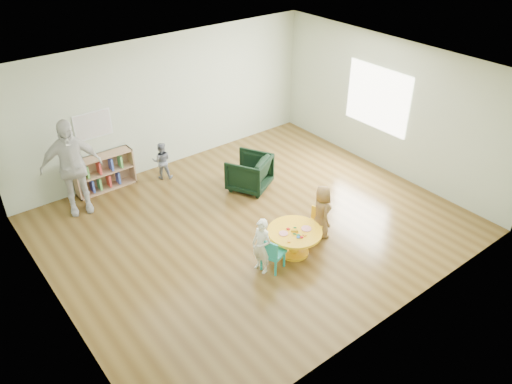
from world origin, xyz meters
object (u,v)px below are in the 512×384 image
at_px(activity_table, 294,238).
at_px(adult_caretaker, 72,167).
at_px(kid_chair_left, 271,253).
at_px(toddler, 162,161).
at_px(child_right, 322,212).
at_px(child_left, 262,246).
at_px(bookshelf, 103,172).
at_px(armchair, 249,173).
at_px(kid_chair_right, 316,222).

bearing_deg(activity_table, adult_caretaker, 124.21).
distance_m(kid_chair_left, toddler, 3.67).
distance_m(child_right, adult_caretaker, 4.57).
distance_m(child_right, toddler, 3.68).
xyz_separation_m(child_left, adult_caretaker, (-1.65, 3.47, 0.45)).
bearing_deg(child_left, kid_chair_left, 41.85).
bearing_deg(kid_chair_left, bookshelf, 176.22).
bearing_deg(armchair, activity_table, 43.70).
distance_m(child_left, toddler, 3.58).
height_order(activity_table, child_left, child_left).
xyz_separation_m(child_left, child_right, (1.40, 0.09, 0.01)).
height_order(activity_table, kid_chair_left, kid_chair_left).
xyz_separation_m(activity_table, toddler, (-0.51, 3.57, 0.09)).
xyz_separation_m(kid_chair_left, bookshelf, (-1.07, 4.02, 0.03)).
distance_m(kid_chair_right, child_left, 1.34).
xyz_separation_m(kid_chair_left, kid_chair_right, (1.19, 0.21, -0.04)).
bearing_deg(bookshelf, activity_table, -67.28).
distance_m(armchair, child_right, 2.04).
height_order(armchair, toddler, toddler).
distance_m(kid_chair_right, toddler, 3.63).
bearing_deg(kid_chair_left, child_right, 79.71).
height_order(toddler, adult_caretaker, adult_caretaker).
relative_size(bookshelf, child_left, 1.25).
distance_m(activity_table, child_left, 0.72).
xyz_separation_m(activity_table, kid_chair_left, (-0.58, -0.10, 0.02)).
xyz_separation_m(bookshelf, toddler, (1.13, -0.36, 0.04)).
bearing_deg(adult_caretaker, armchair, -10.43).
bearing_deg(adult_caretaker, kid_chair_right, -35.05).
height_order(kid_chair_right, bookshelf, bookshelf).
xyz_separation_m(activity_table, adult_caretaker, (-2.35, 3.46, 0.62)).
height_order(armchair, child_left, child_left).
relative_size(bookshelf, toddler, 1.49).
xyz_separation_m(bookshelf, child_right, (2.34, -3.84, 0.13)).
bearing_deg(kid_chair_left, toddler, 160.32).
xyz_separation_m(kid_chair_left, child_right, (1.27, 0.19, 0.16)).
bearing_deg(activity_table, bookshelf, 112.72).
relative_size(armchair, adult_caretaker, 0.42).
xyz_separation_m(kid_chair_right, adult_caretaker, (-2.97, 3.34, 0.64)).
distance_m(toddler, adult_caretaker, 1.92).
relative_size(bookshelf, child_right, 1.21).
bearing_deg(toddler, kid_chair_right, 140.11).
bearing_deg(activity_table, child_left, -179.59).
xyz_separation_m(activity_table, armchair, (0.68, 2.12, 0.04)).
distance_m(bookshelf, adult_caretaker, 1.02).
distance_m(kid_chair_left, child_left, 0.22).
bearing_deg(adult_caretaker, activity_table, -42.42).
relative_size(activity_table, kid_chair_right, 1.66).
bearing_deg(child_left, adult_caretaker, -165.99).
distance_m(kid_chair_right, child_right, 0.22).
distance_m(activity_table, toddler, 3.60).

